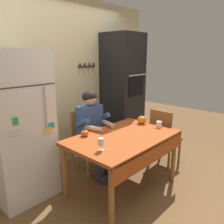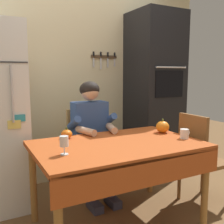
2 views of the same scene
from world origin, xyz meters
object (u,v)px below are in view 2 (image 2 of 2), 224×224
Objects in this scene: chair_behind_person at (86,147)px; seated_person at (92,130)px; dining_table at (119,153)px; coffee_mug at (184,134)px; pumpkin_medium at (67,134)px; wine_glass at (64,142)px; pumpkin_large at (163,127)px; chair_right_side at (199,155)px; wall_oven at (154,95)px.

seated_person is at bearing -90.00° from chair_behind_person.
dining_table is 0.64m from coffee_mug.
pumpkin_medium reaches higher than coffee_mug.
chair_behind_person is at bearing 59.29° from wine_glass.
pumpkin_large is 0.94m from pumpkin_medium.
chair_right_side is at bearing -18.49° from pumpkin_medium.
seated_person reaches higher than coffee_mug.
dining_table is at bearing -48.06° from pumpkin_medium.
dining_table is 0.61m from seated_person.
chair_behind_person is 0.75× the size of seated_person.
chair_right_side reaches higher than pumpkin_large.
wall_oven is at bearing 17.19° from seated_person.
seated_person is 8.89× the size of pumpkin_large.
coffee_mug is 0.77× the size of wine_glass.
wall_oven is at bearing 32.99° from wine_glass.
dining_table is 1.12× the size of seated_person.
pumpkin_medium is (-1.24, 0.41, 0.27)m from chair_right_side.
coffee_mug is 0.75× the size of pumpkin_large.
pumpkin_medium is at bearing -158.31° from wall_oven.
chair_behind_person is at bearing 49.95° from pumpkin_medium.
wine_glass is at bearing -120.71° from chair_behind_person.
wall_oven is at bearing 21.69° from pumpkin_medium.
chair_behind_person is 1.13m from coffee_mug.
wall_oven reaches higher than seated_person.
wine_glass is at bearing -167.70° from pumpkin_large.
pumpkin_large is at bearing 148.65° from chair_right_side.
pumpkin_medium is (-1.38, -0.55, -0.27)m from wall_oven.
pumpkin_large is (-0.47, -0.77, -0.25)m from wall_oven.
seated_person reaches higher than dining_table.
chair_right_side reaches higher than pumpkin_medium.
chair_behind_person is 8.99× the size of pumpkin_medium.
pumpkin_large is 1.35× the size of pumpkin_medium.
chair_right_side is at bearing -31.35° from pumpkin_large.
pumpkin_large reaches higher than dining_table.
coffee_mug is at bearing -57.31° from chair_behind_person.
pumpkin_large reaches higher than wine_glass.
coffee_mug is at bearing -2.22° from wine_glass.
pumpkin_medium is (-0.94, 0.50, -0.00)m from coffee_mug.
seated_person is 12.03× the size of pumpkin_medium.
chair_behind_person is at bearing 136.61° from chair_right_side.
seated_person is 0.73m from pumpkin_large.
pumpkin_large is at bearing 12.30° from wine_glass.
pumpkin_large is (1.09, 0.24, -0.03)m from wine_glass.
wall_oven reaches higher than wine_glass.
chair_behind_person reaches higher than pumpkin_medium.
chair_behind_person is 6.64× the size of pumpkin_large.
coffee_mug is at bearing -51.09° from seated_person.
seated_person is 0.94m from coffee_mug.
coffee_mug is (-0.29, -0.09, 0.27)m from chair_right_side.
wall_oven is 1.12m from seated_person.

